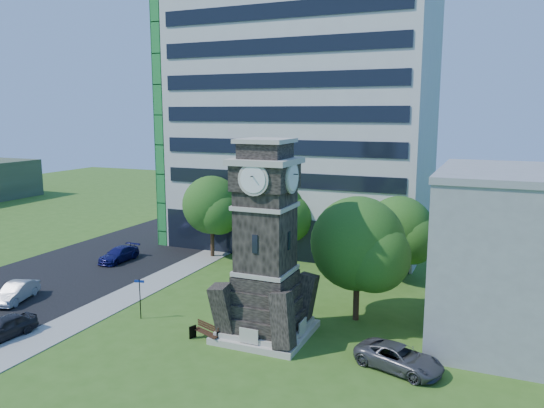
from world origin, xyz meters
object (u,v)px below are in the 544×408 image
at_px(clock_tower, 266,253).
at_px(park_bench, 207,331).
at_px(car_east_lot, 399,358).
at_px(car_street_south, 3,328).
at_px(car_street_mid, 16,292).
at_px(car_street_north, 119,254).
at_px(street_sign, 140,294).

height_order(clock_tower, park_bench, clock_tower).
bearing_deg(car_east_lot, car_street_south, 121.19).
bearing_deg(car_street_mid, car_street_north, 72.93).
bearing_deg(car_street_south, park_bench, 28.09).
distance_m(car_east_lot, street_sign, 17.33).
bearing_deg(street_sign, car_street_north, 120.35).
xyz_separation_m(car_street_mid, park_bench, (16.35, -0.41, -0.14)).
distance_m(car_street_mid, car_street_north, 11.59).
relative_size(clock_tower, park_bench, 6.03).
height_order(park_bench, street_sign, street_sign).
bearing_deg(car_east_lot, car_street_north, 85.81).
distance_m(car_street_south, street_sign, 8.36).
relative_size(car_street_south, car_east_lot, 0.86).
height_order(clock_tower, street_sign, clock_tower).
xyz_separation_m(car_street_north, park_bench, (16.37, -12.01, -0.10)).
bearing_deg(car_street_north, park_bench, -36.00).
bearing_deg(park_bench, street_sign, -170.38).
distance_m(car_street_mid, park_bench, 16.36).
relative_size(car_street_mid, car_east_lot, 0.88).
xyz_separation_m(park_bench, street_sign, (-5.84, 1.24, 1.19)).
height_order(car_street_mid, park_bench, car_street_mid).
relative_size(car_street_south, street_sign, 1.47).
height_order(car_street_south, park_bench, car_street_south).
relative_size(clock_tower, car_street_south, 2.99).
distance_m(clock_tower, car_east_lot, 9.73).
bearing_deg(car_street_north, car_east_lot, -21.68).
bearing_deg(clock_tower, car_east_lot, -8.94).
bearing_deg(park_bench, car_east_lot, 25.64).
distance_m(clock_tower, park_bench, 5.99).
bearing_deg(car_street_north, street_sign, -45.36).
height_order(car_street_mid, street_sign, street_sign).
bearing_deg(car_street_mid, street_sign, -12.67).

